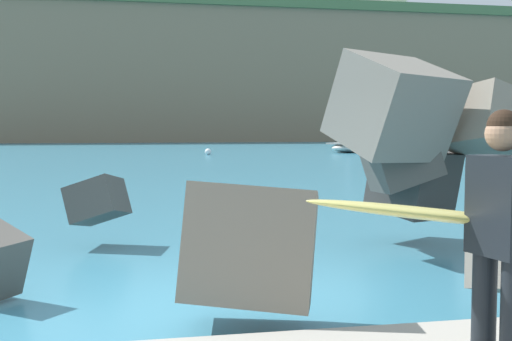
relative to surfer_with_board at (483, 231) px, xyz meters
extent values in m
plane|color=teal|center=(-1.42, 3.24, -1.28)|extent=(400.00, 400.00, 0.00)
cube|color=gray|center=(-1.01, 2.24, -0.48)|extent=(1.49, 1.41, 1.28)
cube|color=gray|center=(3.39, 5.48, 0.68)|extent=(1.64, 1.53, 1.35)
cube|color=#4C4944|center=(1.91, 5.56, 0.20)|extent=(1.19, 0.88, 1.17)
cube|color=#3D3A38|center=(2.40, 6.09, -0.25)|extent=(1.53, 1.54, 1.26)
cube|color=slate|center=(1.69, 5.25, 0.93)|extent=(2.04, 2.04, 1.67)
cube|color=#4C4944|center=(-2.66, 6.76, -0.54)|extent=(1.10, 1.08, 0.93)
cylinder|color=black|center=(0.03, 0.02, -0.59)|extent=(0.15, 0.15, 0.90)
cube|color=black|center=(0.05, -0.10, 0.16)|extent=(0.29, 0.42, 0.60)
sphere|color=#A87A5B|center=(0.05, -0.10, 0.59)|extent=(0.21, 0.21, 0.21)
sphere|color=black|center=(0.05, -0.10, 0.64)|extent=(0.19, 0.19, 0.19)
cylinder|color=black|center=(0.00, 0.15, 0.12)|extent=(0.09, 0.09, 0.56)
ellipsoid|color=#E0D166|center=(-0.11, 0.20, 0.06)|extent=(2.12, 0.77, 0.37)
ellipsoid|color=beige|center=(13.90, 41.28, -0.91)|extent=(4.53, 4.21, 0.73)
cube|color=#9C9991|center=(13.90, 41.28, -0.59)|extent=(4.17, 3.88, 0.10)
cylinder|color=silver|center=(13.66, 41.09, 2.18)|extent=(0.12, 0.12, 5.46)
cylinder|color=silver|center=(13.66, 41.09, 0.35)|extent=(1.98, 1.60, 0.08)
sphere|color=silver|center=(2.91, 39.02, -1.06)|extent=(0.44, 0.44, 0.44)
cube|color=#847056|center=(19.63, 92.68, 7.08)|extent=(96.90, 38.12, 16.71)
cube|color=#4C6B42|center=(19.63, 92.68, 16.04)|extent=(98.83, 38.88, 1.20)
cylinder|color=silver|center=(40.20, 99.15, 18.03)|extent=(5.58, 5.58, 2.78)
cube|color=beige|center=(24.12, 96.10, 19.21)|extent=(4.02, 4.08, 5.14)
cube|color=beige|center=(29.45, 85.44, 19.13)|extent=(6.11, 7.88, 4.98)
camera|label=1|loc=(-2.10, -3.47, 0.63)|focal=44.17mm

